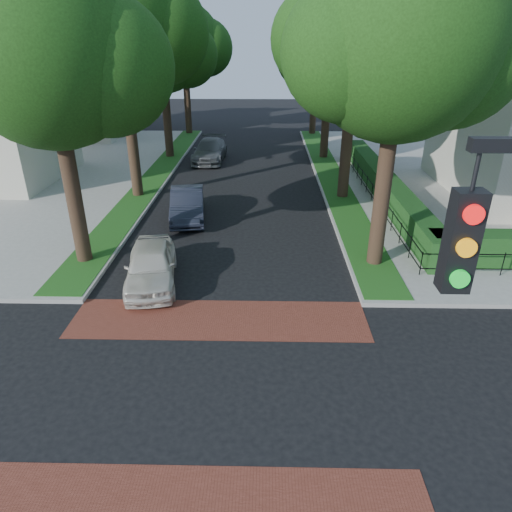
{
  "coord_description": "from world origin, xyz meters",
  "views": [
    {
      "loc": [
        1.37,
        -8.53,
        7.76
      ],
      "look_at": [
        1.1,
        4.39,
        1.6
      ],
      "focal_mm": 32.0,
      "sensor_mm": 36.0,
      "label": 1
    }
  ],
  "objects": [
    {
      "name": "parked_car_rear",
      "position": [
        -2.53,
        23.25,
        0.73
      ],
      "size": [
        2.19,
        5.07,
        1.46
      ],
      "primitive_type": "imported",
      "rotation": [
        0.0,
        0.0,
        -0.03
      ],
      "color": "slate",
      "rests_on": "ground"
    },
    {
      "name": "parked_car_front",
      "position": [
        -2.56,
        5.47,
        0.7
      ],
      "size": [
        2.31,
        4.34,
        1.41
      ],
      "primitive_type": "imported",
      "rotation": [
        0.0,
        0.0,
        0.16
      ],
      "color": "silver",
      "rests_on": "ground"
    },
    {
      "name": "hedge_main_road",
      "position": [
        7.7,
        15.0,
        0.75
      ],
      "size": [
        1.0,
        18.0,
        1.2
      ],
      "primitive_type": "cube",
      "color": "#183F15",
      "rests_on": "sidewalk_ne"
    },
    {
      "name": "tree_left_far",
      "position": [
        -5.4,
        24.22,
        7.12
      ],
      "size": [
        7.0,
        6.02,
        9.86
      ],
      "color": "black",
      "rests_on": "sidewalk_nw"
    },
    {
      "name": "tree_right_far",
      "position": [
        5.6,
        24.22,
        6.91
      ],
      "size": [
        7.25,
        6.23,
        9.74
      ],
      "color": "black",
      "rests_on": "sidewalk_ne"
    },
    {
      "name": "ground",
      "position": [
        0.0,
        0.0,
        0.0
      ],
      "size": [
        120.0,
        120.0,
        0.0
      ],
      "primitive_type": "plane",
      "color": "black",
      "rests_on": "ground"
    },
    {
      "name": "tree_right_near",
      "position": [
        5.6,
        7.24,
        7.63
      ],
      "size": [
        7.75,
        6.67,
        10.66
      ],
      "color": "black",
      "rests_on": "sidewalk_ne"
    },
    {
      "name": "house_left_far",
      "position": [
        -15.49,
        31.99,
        5.04
      ],
      "size": [
        10.0,
        9.0,
        10.14
      ],
      "color": "beige",
      "rests_on": "sidewalk_nw"
    },
    {
      "name": "fence_main_road",
      "position": [
        6.9,
        15.0,
        0.6
      ],
      "size": [
        0.06,
        18.0,
        0.9
      ],
      "primitive_type": null,
      "color": "black",
      "rests_on": "sidewalk_ne"
    },
    {
      "name": "tree_left_mid",
      "position": [
        -5.39,
        15.24,
        8.34
      ],
      "size": [
        8.0,
        6.88,
        11.48
      ],
      "color": "black",
      "rests_on": "sidewalk_nw"
    },
    {
      "name": "tree_right_mid",
      "position": [
        5.61,
        15.25,
        7.99
      ],
      "size": [
        8.25,
        7.09,
        11.22
      ],
      "color": "black",
      "rests_on": "sidewalk_ne"
    },
    {
      "name": "tree_left_near",
      "position": [
        -5.4,
        7.23,
        7.27
      ],
      "size": [
        7.5,
        6.45,
        10.2
      ],
      "color": "black",
      "rests_on": "sidewalk_nw"
    },
    {
      "name": "crosswalk_far",
      "position": [
        0.0,
        3.2,
        0.01
      ],
      "size": [
        9.0,
        2.2,
        0.01
      ],
      "primitive_type": "cube",
      "color": "brown",
      "rests_on": "ground"
    },
    {
      "name": "tree_left_back",
      "position": [
        -5.4,
        33.24,
        7.41
      ],
      "size": [
        7.75,
        6.66,
        10.44
      ],
      "color": "black",
      "rests_on": "sidewalk_nw"
    },
    {
      "name": "grass_strip_ne",
      "position": [
        5.4,
        19.1,
        0.16
      ],
      "size": [
        1.6,
        29.8,
        0.02
      ],
      "primitive_type": "cube",
      "color": "#1F4D16",
      "rests_on": "sidewalk_ne"
    },
    {
      "name": "parked_car_middle",
      "position": [
        -2.3,
        11.85,
        0.71
      ],
      "size": [
        2.08,
        4.48,
        1.42
      ],
      "primitive_type": "imported",
      "rotation": [
        0.0,
        0.0,
        0.14
      ],
      "color": "#222633",
      "rests_on": "ground"
    },
    {
      "name": "tree_right_back",
      "position": [
        5.6,
        33.23,
        7.27
      ],
      "size": [
        7.5,
        6.45,
        10.2
      ],
      "color": "black",
      "rests_on": "sidewalk_ne"
    },
    {
      "name": "grass_strip_nw",
      "position": [
        -5.4,
        19.1,
        0.16
      ],
      "size": [
        1.6,
        29.8,
        0.02
      ],
      "primitive_type": "cube",
      "color": "#1F4D16",
      "rests_on": "sidewalk_nw"
    }
  ]
}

